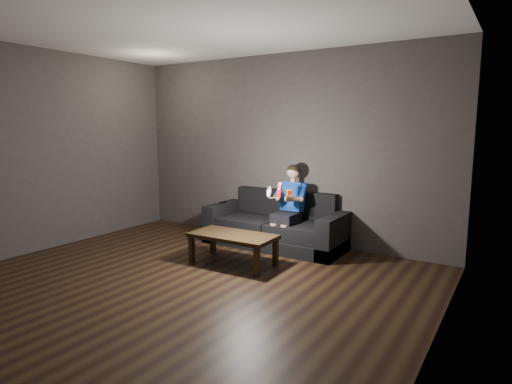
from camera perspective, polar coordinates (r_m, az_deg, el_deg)
The scene contains 11 objects.
floor at distance 4.54m, azimuth -12.42°, elevation -13.06°, with size 5.00×5.00×0.00m, color black.
back_wall at distance 6.25m, azimuth 3.49°, elevation 5.76°, with size 5.00×0.04×2.70m, color #3C3634.
left_wall at distance 6.26m, azimuth -29.47°, elevation 4.66°, with size 0.04×5.00×2.70m, color #3C3634.
right_wall at distance 3.04m, azimuth 22.59°, elevation 2.03°, with size 0.04×5.00×2.70m, color #3C3634.
ceiling at distance 4.35m, azimuth -13.66°, elevation 22.19°, with size 5.00×5.00×0.02m, color beige.
sofa at distance 6.08m, azimuth 2.74°, elevation -4.83°, with size 1.96×0.85×0.76m.
child at distance 5.85m, azimuth 4.46°, elevation -1.16°, with size 0.45×0.55×1.10m.
wii_remote_red at distance 5.41m, azimuth 3.18°, elevation 0.28°, with size 0.05×0.08×0.20m.
nunchuk_white at distance 5.49m, azimuth 1.75°, elevation 0.03°, with size 0.07×0.10×0.16m.
wii_remote_black at distance 6.43m, azimuth -4.44°, elevation -1.37°, with size 0.04×0.14×0.03m.
coffee_table at distance 5.23m, azimuth -3.09°, elevation -6.15°, with size 1.06×0.55×0.38m.
Camera 1 is at (2.99, -2.98, 1.67)m, focal length 30.00 mm.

